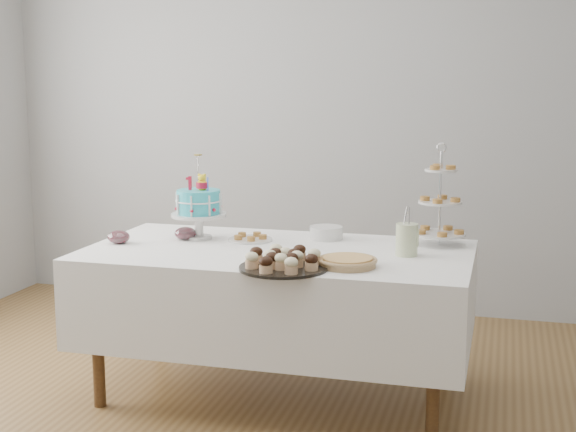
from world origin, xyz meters
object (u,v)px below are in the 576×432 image
(tiered_stand, at_px, (440,203))
(jam_bowl_b, at_px, (185,234))
(birthday_cake, at_px, (199,216))
(cupcake_tray, at_px, (283,260))
(jam_bowl_a, at_px, (119,237))
(pastry_plate, at_px, (250,238))
(utensil_pitcher, at_px, (407,238))
(table, at_px, (278,293))
(pie, at_px, (347,261))
(plate_stack, at_px, (326,233))

(tiered_stand, xyz_separation_m, jam_bowl_b, (-1.31, -0.21, -0.19))
(birthday_cake, relative_size, cupcake_tray, 1.12)
(jam_bowl_b, bearing_deg, tiered_stand, 9.16)
(birthday_cake, bearing_deg, jam_bowl_a, -152.29)
(birthday_cake, relative_size, pastry_plate, 1.93)
(jam_bowl_a, xyz_separation_m, utensil_pitcher, (1.48, 0.10, 0.05))
(cupcake_tray, bearing_deg, table, 109.45)
(utensil_pitcher, bearing_deg, pie, -114.92)
(pastry_plate, xyz_separation_m, jam_bowl_b, (-0.34, -0.06, 0.02))
(cupcake_tray, xyz_separation_m, jam_bowl_b, (-0.69, 0.51, -0.01))
(birthday_cake, bearing_deg, jam_bowl_b, -155.48)
(cupcake_tray, xyz_separation_m, jam_bowl_a, (-0.98, 0.33, -0.01))
(cupcake_tray, distance_m, jam_bowl_a, 1.03)
(pastry_plate, bearing_deg, jam_bowl_a, -158.93)
(plate_stack, bearing_deg, pastry_plate, -158.47)
(birthday_cake, bearing_deg, cupcake_tray, -45.28)
(birthday_cake, relative_size, tiered_stand, 0.86)
(table, distance_m, birthday_cake, 0.61)
(cupcake_tray, bearing_deg, pie, 25.01)
(birthday_cake, relative_size, utensil_pitcher, 1.89)
(plate_stack, bearing_deg, table, -118.59)
(table, xyz_separation_m, jam_bowl_b, (-0.54, 0.11, 0.26))
(plate_stack, xyz_separation_m, jam_bowl_a, (-1.02, -0.40, -0.00))
(tiered_stand, bearing_deg, pastry_plate, -171.13)
(cupcake_tray, bearing_deg, utensil_pitcher, 40.81)
(pie, distance_m, utensil_pitcher, 0.39)
(jam_bowl_a, relative_size, utensil_pitcher, 0.48)
(tiered_stand, distance_m, plate_stack, 0.62)
(tiered_stand, height_order, utensil_pitcher, tiered_stand)
(tiered_stand, distance_m, jam_bowl_a, 1.67)
(cupcake_tray, bearing_deg, jam_bowl_a, 161.50)
(tiered_stand, distance_m, pastry_plate, 1.00)
(jam_bowl_a, bearing_deg, pastry_plate, 21.07)
(pie, relative_size, utensil_pitcher, 1.15)
(birthday_cake, distance_m, jam_bowl_b, 0.12)
(pie, height_order, pastry_plate, pie)
(tiered_stand, bearing_deg, birthday_cake, -171.95)
(birthday_cake, distance_m, pie, 0.99)
(plate_stack, relative_size, jam_bowl_a, 1.52)
(table, relative_size, jam_bowl_b, 16.75)
(pie, height_order, jam_bowl_b, jam_bowl_b)
(cupcake_tray, xyz_separation_m, tiered_stand, (0.63, 0.73, 0.18))
(birthday_cake, distance_m, cupcake_tray, 0.83)
(jam_bowl_b, bearing_deg, birthday_cake, 28.31)
(plate_stack, bearing_deg, birthday_cake, -165.12)
(tiered_stand, height_order, plate_stack, tiered_stand)
(pie, bearing_deg, plate_stack, 111.25)
(table, distance_m, jam_bowl_a, 0.88)
(table, distance_m, tiered_stand, 0.95)
(cupcake_tray, distance_m, plate_stack, 0.72)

